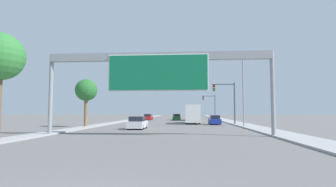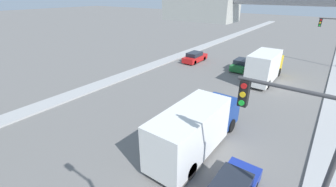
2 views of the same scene
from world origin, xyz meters
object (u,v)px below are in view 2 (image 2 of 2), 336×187
at_px(car_near_right, 242,65).
at_px(truck_box_secondary, 265,66).
at_px(car_mid_center, 195,57).
at_px(truck_box_primary, 196,128).
at_px(traffic_light_mid_block, 336,34).
at_px(traffic_light_near_intersection, 300,146).

distance_m(car_near_right, truck_box_secondary, 4.52).
height_order(car_mid_center, truck_box_primary, truck_box_primary).
xyz_separation_m(car_near_right, truck_box_primary, (3.50, -18.28, 0.94)).
bearing_deg(traffic_light_mid_block, truck_box_primary, -101.78).
distance_m(car_near_right, truck_box_primary, 18.63).
relative_size(car_mid_center, traffic_light_near_intersection, 0.67).
xyz_separation_m(car_mid_center, traffic_light_near_intersection, (16.18, -20.67, 3.83)).
relative_size(truck_box_secondary, traffic_light_near_intersection, 1.11).
bearing_deg(truck_box_secondary, traffic_light_near_intersection, -72.84).
height_order(car_mid_center, traffic_light_near_intersection, traffic_light_near_intersection).
xyz_separation_m(truck_box_primary, traffic_light_near_intersection, (5.68, -2.78, 2.87)).
height_order(car_near_right, truck_box_secondary, truck_box_secondary).
bearing_deg(car_near_right, traffic_light_mid_block, 44.25).
bearing_deg(car_near_right, car_mid_center, -176.79).
xyz_separation_m(car_mid_center, car_near_right, (7.00, 0.39, 0.01)).
distance_m(car_mid_center, traffic_light_mid_block, 19.04).
height_order(car_mid_center, car_near_right, car_near_right).
bearing_deg(truck_box_primary, car_mid_center, 120.42).
xyz_separation_m(traffic_light_near_intersection, traffic_light_mid_block, (-0.00, 30.00, -0.13)).
xyz_separation_m(car_mid_center, truck_box_primary, (10.50, -17.88, 0.95)).
bearing_deg(car_near_right, traffic_light_near_intersection, -66.44).
xyz_separation_m(car_near_right, traffic_light_near_intersection, (9.18, -21.06, 3.82)).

